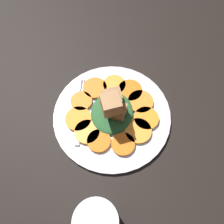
{
  "coord_description": "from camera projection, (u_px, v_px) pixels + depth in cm",
  "views": [
    {
      "loc": [
        21.66,
        3.72,
        50.36
      ],
      "look_at": [
        0.0,
        0.0,
        4.1
      ],
      "focal_mm": 35.0,
      "sensor_mm": 36.0,
      "label": 1
    }
  ],
  "objects": [
    {
      "name": "plate",
      "position": [
        112.0,
        115.0,
        0.53
      ],
      "size": [
        28.07,
        28.07,
        1.05
      ],
      "color": "silver",
      "rests_on": "table_slab"
    },
    {
      "name": "carrot_slice_10",
      "position": [
        78.0,
        119.0,
        0.51
      ],
      "size": [
        6.22,
        6.22,
        0.83
      ],
      "primitive_type": "cylinder",
      "color": "orange",
      "rests_on": "plate"
    },
    {
      "name": "carrot_slice_2",
      "position": [
        123.0,
        144.0,
        0.48
      ],
      "size": [
        5.29,
        5.29,
        0.83
      ],
      "primitive_type": "cylinder",
      "color": "#D45F12",
      "rests_on": "plate"
    },
    {
      "name": "carrot_slice_5",
      "position": [
        140.0,
        102.0,
        0.53
      ],
      "size": [
        6.22,
        6.22,
        0.83
      ],
      "primitive_type": "cylinder",
      "color": "orange",
      "rests_on": "plate"
    },
    {
      "name": "carrot_slice_9",
      "position": [
        81.0,
        101.0,
        0.53
      ],
      "size": [
        5.24,
        5.24,
        0.83
      ],
      "primitive_type": "cylinder",
      "color": "orange",
      "rests_on": "plate"
    },
    {
      "name": "table_slab",
      "position": [
        112.0,
        117.0,
        0.54
      ],
      "size": [
        120.0,
        120.0,
        2.0
      ],
      "primitive_type": "cube",
      "color": "black",
      "rests_on": "ground"
    },
    {
      "name": "carrot_slice_6",
      "position": [
        130.0,
        91.0,
        0.54
      ],
      "size": [
        6.15,
        6.15,
        0.83
      ],
      "primitive_type": "cylinder",
      "color": "#D56013",
      "rests_on": "plate"
    },
    {
      "name": "carrot_slice_7",
      "position": [
        114.0,
        85.0,
        0.55
      ],
      "size": [
        5.69,
        5.69,
        0.83
      ],
      "primitive_type": "cylinder",
      "color": "orange",
      "rests_on": "plate"
    },
    {
      "name": "carrot_slice_1",
      "position": [
        99.0,
        141.0,
        0.49
      ],
      "size": [
        5.34,
        5.34,
        0.83
      ],
      "primitive_type": "cylinder",
      "color": "#D35E11",
      "rests_on": "plate"
    },
    {
      "name": "center_pile",
      "position": [
        113.0,
        107.0,
        0.49
      ],
      "size": [
        11.03,
        9.93,
        9.39
      ],
      "color": "#235128",
      "rests_on": "plate"
    },
    {
      "name": "carrot_slice_4",
      "position": [
        146.0,
        117.0,
        0.51
      ],
      "size": [
        5.85,
        5.85,
        0.83
      ],
      "primitive_type": "cylinder",
      "color": "orange",
      "rests_on": "plate"
    },
    {
      "name": "fork",
      "position": [
        82.0,
        108.0,
        0.53
      ],
      "size": [
        17.85,
        3.75,
        0.4
      ],
      "rotation": [
        0.0,
        0.0,
        0.12
      ],
      "color": "#B2B2B7",
      "rests_on": "plate"
    },
    {
      "name": "carrot_slice_0",
      "position": [
        87.0,
        132.0,
        0.5
      ],
      "size": [
        5.77,
        5.77,
        0.83
      ],
      "primitive_type": "cylinder",
      "color": "#F99539",
      "rests_on": "plate"
    },
    {
      "name": "carrot_slice_3",
      "position": [
        138.0,
        131.0,
        0.5
      ],
      "size": [
        6.09,
        6.09,
        0.83
      ],
      "primitive_type": "cylinder",
      "color": "orange",
      "rests_on": "plate"
    },
    {
      "name": "carrot_slice_8",
      "position": [
        95.0,
        88.0,
        0.55
      ],
      "size": [
        5.95,
        5.95,
        0.83
      ],
      "primitive_type": "cylinder",
      "color": "orange",
      "rests_on": "plate"
    },
    {
      "name": "water_glass",
      "position": [
        98.0,
        221.0,
        0.38
      ],
      "size": [
        7.05,
        7.05,
        12.5
      ],
      "color": "silver",
      "rests_on": "table_slab"
    }
  ]
}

